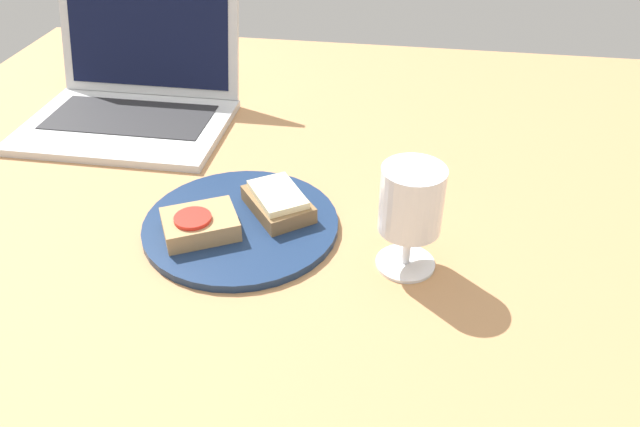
# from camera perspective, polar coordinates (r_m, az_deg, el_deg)

# --- Properties ---
(wooden_table) EXTENTS (1.40, 1.40, 0.03)m
(wooden_table) POSITION_cam_1_polar(r_m,az_deg,el_deg) (0.85, -3.51, -1.58)
(wooden_table) COLOR #B27F51
(wooden_table) RESTS_ON ground
(plate) EXTENTS (0.26, 0.26, 0.01)m
(plate) POSITION_cam_1_polar(r_m,az_deg,el_deg) (0.83, -7.23, -1.01)
(plate) COLOR navy
(plate) RESTS_ON wooden_table
(sandwich_with_cheese) EXTENTS (0.11, 0.12, 0.03)m
(sandwich_with_cheese) POSITION_cam_1_polar(r_m,az_deg,el_deg) (0.84, -3.87, 1.08)
(sandwich_with_cheese) COLOR brown
(sandwich_with_cheese) RESTS_ON plate
(sandwich_with_tomato) EXTENTS (0.12, 0.11, 0.03)m
(sandwich_with_tomato) POSITION_cam_1_polar(r_m,az_deg,el_deg) (0.81, -10.94, -0.95)
(sandwich_with_tomato) COLOR #A88456
(sandwich_with_tomato) RESTS_ON plate
(wine_glass) EXTENTS (0.07, 0.07, 0.14)m
(wine_glass) POSITION_cam_1_polar(r_m,az_deg,el_deg) (0.72, 8.33, 0.84)
(wine_glass) COLOR white
(wine_glass) RESTS_ON wooden_table
(laptop) EXTENTS (0.34, 0.30, 0.22)m
(laptop) POSITION_cam_1_polar(r_m,az_deg,el_deg) (1.15, -16.61, 10.68)
(laptop) COLOR silver
(laptop) RESTS_ON wooden_table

